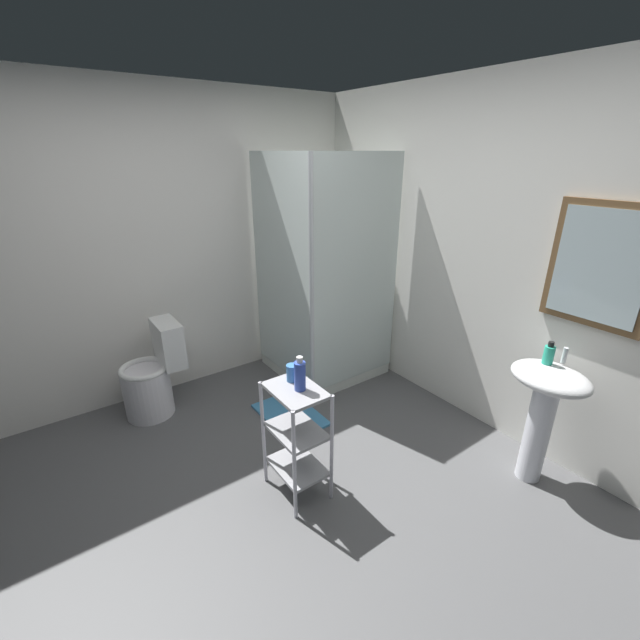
% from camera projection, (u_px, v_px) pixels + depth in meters
% --- Properties ---
extents(ground_plane, '(4.20, 4.20, 0.02)m').
position_uv_depth(ground_plane, '(275.00, 515.00, 2.46)').
color(ground_plane, '#545556').
extents(wall_back, '(4.20, 0.14, 2.50)m').
position_uv_depth(wall_back, '(492.00, 263.00, 2.97)').
color(wall_back, white).
rests_on(wall_back, ground_plane).
extents(wall_left, '(0.10, 4.20, 2.50)m').
position_uv_depth(wall_left, '(155.00, 250.00, 3.38)').
color(wall_left, white).
rests_on(wall_left, ground_plane).
extents(shower_stall, '(0.92, 0.92, 2.00)m').
position_uv_depth(shower_stall, '(322.00, 330.00, 3.83)').
color(shower_stall, white).
rests_on(shower_stall, ground_plane).
extents(pedestal_sink, '(0.46, 0.37, 0.81)m').
position_uv_depth(pedestal_sink, '(545.00, 401.00, 2.53)').
color(pedestal_sink, white).
rests_on(pedestal_sink, ground_plane).
extents(sink_faucet, '(0.03, 0.03, 0.10)m').
position_uv_depth(sink_faucet, '(565.00, 355.00, 2.49)').
color(sink_faucet, silver).
rests_on(sink_faucet, pedestal_sink).
extents(toilet, '(0.37, 0.49, 0.76)m').
position_uv_depth(toilet, '(153.00, 378.00, 3.31)').
color(toilet, white).
rests_on(toilet, ground_plane).
extents(storage_cart, '(0.38, 0.28, 0.74)m').
position_uv_depth(storage_cart, '(296.00, 432.00, 2.48)').
color(storage_cart, silver).
rests_on(storage_cart, ground_plane).
extents(hand_soap_bottle, '(0.06, 0.06, 0.14)m').
position_uv_depth(hand_soap_bottle, '(549.00, 354.00, 2.47)').
color(hand_soap_bottle, '#2DBC99').
rests_on(hand_soap_bottle, pedestal_sink).
extents(shampoo_bottle_blue, '(0.06, 0.06, 0.21)m').
position_uv_depth(shampoo_bottle_blue, '(300.00, 375.00, 2.32)').
color(shampoo_bottle_blue, '#324DB9').
rests_on(shampoo_bottle_blue, storage_cart).
extents(rinse_cup, '(0.07, 0.07, 0.10)m').
position_uv_depth(rinse_cup, '(292.00, 373.00, 2.43)').
color(rinse_cup, '#3870B2').
rests_on(rinse_cup, storage_cart).
extents(bath_mat, '(0.60, 0.40, 0.02)m').
position_uv_depth(bath_mat, '(290.00, 415.00, 3.37)').
color(bath_mat, teal).
rests_on(bath_mat, ground_plane).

